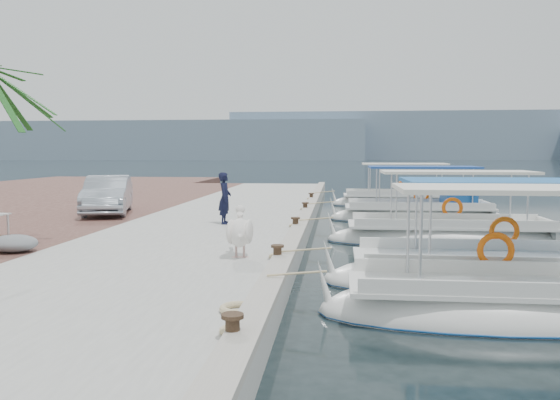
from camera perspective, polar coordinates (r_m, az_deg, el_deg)
The scene contains 16 objects.
ground at distance 15.19m, azimuth 2.50°, elevation -5.59°, with size 400.00×400.00×0.00m, color black.
concrete_quay at distance 20.45m, azimuth -5.05°, elevation -2.16°, with size 6.00×40.00×0.50m, color #9C9C97.
quay_curb at distance 20.06m, azimuth 2.76°, elevation -1.39°, with size 0.44×40.00×0.12m, color #9B968A.
cobblestone_strip at distance 21.96m, azimuth -17.97°, elevation -1.89°, with size 4.00×40.00×0.50m, color #4C2D28.
distant_hills at distance 218.35m, azimuth 13.66°, elevation 6.13°, with size 330.00×60.00×18.00m.
fishing_caique_a at distance 10.00m, azimuth 21.28°, elevation -10.81°, with size 5.85×2.06×2.83m.
fishing_caique_b at distance 12.41m, azimuth 22.50°, elevation -7.80°, with size 7.66×2.58×2.83m.
fishing_caique_c at distance 17.63m, azimuth 17.19°, elevation -3.92°, with size 7.49×2.14×2.83m.
fishing_caique_d at distance 23.08m, azimuth 14.44°, elevation -1.63°, with size 7.21×2.30×2.83m.
fishing_caique_e at distance 29.25m, azimuth 12.44°, elevation -0.35°, with size 7.20×2.03×2.83m.
mooring_bollards at distance 16.59m, azimuth 1.63°, elevation -2.27°, with size 0.28×20.28×0.33m.
pelican at distance 11.96m, azimuth -4.21°, elevation -3.27°, with size 0.61×1.44×1.11m.
fisherman at distance 17.54m, azimuth -5.78°, elevation 0.19°, with size 0.60×0.40×1.66m, color black.
parked_car at distance 21.32m, azimuth -17.56°, elevation 0.51°, with size 1.50×4.31×1.42m, color #A6B1BD.
tarp_bundle at distance 14.02m, azimuth -26.07°, elevation -4.09°, with size 1.10×0.90×0.40m, color slate.
rope_coil at distance 8.02m, azimuth -4.42°, elevation -11.23°, with size 0.54×0.54×0.10m, color #C6B284.
Camera 1 is at (0.91, -14.91, 2.79)m, focal length 35.00 mm.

